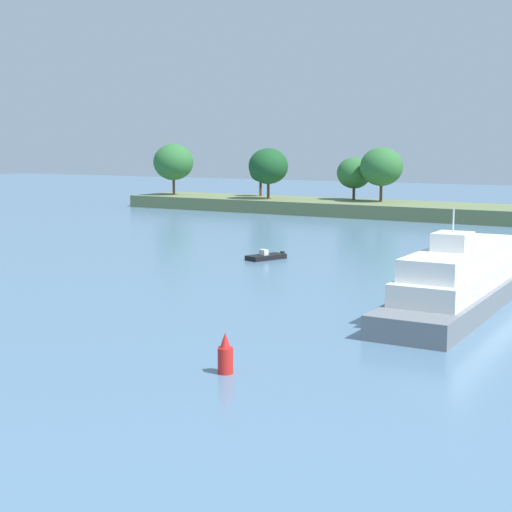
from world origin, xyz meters
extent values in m
cube|color=#66754C|center=(-12.10, 94.39, 1.01)|extent=(68.59, 13.49, 2.01)
cylinder|color=#513823|center=(-40.72, 92.63, 3.47)|extent=(0.44, 0.44, 2.92)
ellipsoid|color=#2D6B33|center=(-40.72, 92.63, 7.71)|extent=(6.94, 6.94, 6.25)
cylinder|color=#513823|center=(-26.05, 97.66, 3.32)|extent=(0.44, 0.44, 2.62)
ellipsoid|color=#194C23|center=(-26.05, 97.66, 6.10)|extent=(3.67, 3.67, 3.30)
cylinder|color=#513823|center=(-21.19, 92.07, 3.36)|extent=(0.44, 0.44, 2.70)
ellipsoid|color=#194C23|center=(-21.19, 92.07, 7.25)|extent=(6.32, 6.32, 5.69)
cylinder|color=#513823|center=(-8.71, 97.49, 3.04)|extent=(0.44, 0.44, 2.05)
ellipsoid|color=#2D6B33|center=(-8.71, 97.49, 6.24)|extent=(5.43, 5.43, 4.89)
cylinder|color=#513823|center=(-3.31, 95.47, 3.38)|extent=(0.44, 0.44, 2.74)
ellipsoid|color=#2D6B33|center=(-3.31, 95.47, 7.33)|extent=(6.45, 6.45, 5.81)
cube|color=slate|center=(27.20, 35.48, 0.68)|extent=(5.21, 23.04, 1.37)
cube|color=white|center=(27.20, 35.48, 2.02)|extent=(4.38, 17.98, 1.30)
cube|color=white|center=(27.21, 35.08, 3.32)|extent=(3.77, 15.67, 1.30)
cube|color=white|center=(27.28, 32.61, 4.52)|extent=(2.13, 2.45, 1.10)
cube|color=#937551|center=(26.95, 44.64, 1.45)|extent=(4.24, 4.24, 0.16)
cylinder|color=silver|center=(27.28, 32.61, 5.77)|extent=(0.10, 0.10, 1.40)
cube|color=black|center=(5.72, 46.63, 0.21)|extent=(2.74, 4.04, 0.43)
cube|color=white|center=(5.63, 46.37, 0.68)|extent=(0.92, 0.74, 0.50)
cube|color=black|center=(6.38, 48.53, 0.28)|extent=(0.39, 0.37, 0.56)
cylinder|color=red|center=(22.41, 15.33, 0.60)|extent=(0.70, 0.70, 1.20)
cone|color=red|center=(22.41, 15.33, 1.55)|extent=(0.49, 0.49, 0.70)
camera|label=1|loc=(41.00, -12.05, 10.09)|focal=53.07mm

